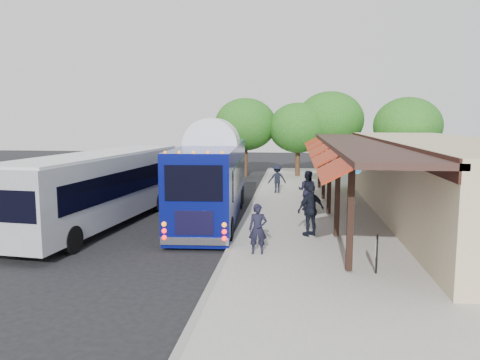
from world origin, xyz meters
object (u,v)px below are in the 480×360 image
at_px(ped_a, 258,229).
at_px(ped_d, 277,179).
at_px(ped_b, 307,190).
at_px(ped_c, 311,210).
at_px(coach_bus, 213,176).
at_px(city_bus, 100,186).
at_px(sign_board, 377,248).

xyz_separation_m(ped_a, ped_d, (0.17, 12.67, 0.02)).
bearing_deg(ped_a, ped_b, 72.90).
xyz_separation_m(ped_a, ped_c, (1.78, 2.55, 0.16)).
height_order(ped_a, ped_b, ped_b).
height_order(coach_bus, ped_c, coach_bus).
height_order(city_bus, ped_b, city_bus).
bearing_deg(city_bus, ped_c, -2.55).
height_order(ped_a, ped_d, ped_d).
distance_m(ped_a, ped_d, 12.67).
height_order(ped_a, sign_board, ped_a).
distance_m(city_bus, sign_board, 11.79).
height_order(ped_c, ped_d, ped_c).
relative_size(ped_a, sign_board, 1.53).
xyz_separation_m(ped_b, sign_board, (1.70, -9.09, -0.22)).
height_order(city_bus, sign_board, city_bus).
xyz_separation_m(ped_c, ped_d, (-1.61, 10.12, -0.14)).
bearing_deg(ped_c, city_bus, -43.19).
distance_m(coach_bus, ped_a, 6.52).
bearing_deg(coach_bus, ped_b, 17.03).
distance_m(ped_a, ped_c, 3.11).
bearing_deg(ped_b, ped_d, -53.71).
distance_m(ped_d, sign_board, 14.61).
height_order(ped_b, ped_c, ped_c).
height_order(coach_bus, city_bus, coach_bus).
distance_m(coach_bus, ped_d, 7.30).
height_order(coach_bus, ped_d, coach_bus).
height_order(city_bus, ped_a, city_bus).
bearing_deg(city_bus, ped_a, -23.11).
bearing_deg(ped_d, sign_board, 89.56).
height_order(ped_b, ped_d, ped_b).
bearing_deg(ped_a, ped_c, 51.37).
relative_size(ped_c, ped_d, 1.17).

